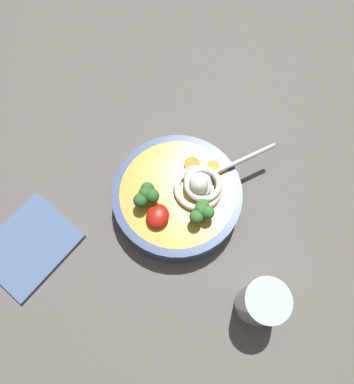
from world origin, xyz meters
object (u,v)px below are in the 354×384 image
Objects in this scene: soup_spoon at (205,177)px; folded_napkin at (30,246)px; drinking_glass at (261,303)px; soup_bowl at (177,197)px; noodle_pile at (199,186)px.

soup_spoon reaches higher than folded_napkin.
drinking_glass is at bearing -95.29° from soup_spoon.
soup_bowl is at bearing -180.00° from soup_spoon.
soup_spoon is at bearing -53.49° from folded_napkin.
drinking_glass reaches higher than soup_bowl.
soup_bowl is 4.96cm from noodle_pile.
folded_napkin is at bearing 92.88° from drinking_glass.
soup_bowl is at bearing -54.92° from folded_napkin.
soup_spoon reaches higher than soup_bowl.
soup_bowl is at bearing 116.90° from noodle_pile.
noodle_pile is at bearing -55.92° from folded_napkin.
soup_bowl is at bearing 52.39° from drinking_glass.
folded_napkin is at bearing 172.81° from soup_spoon.
noodle_pile is at bearing -63.10° from soup_bowl.
soup_spoon is 1.03× the size of folded_napkin.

